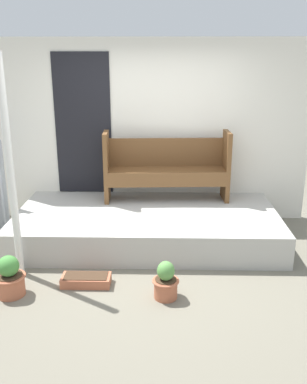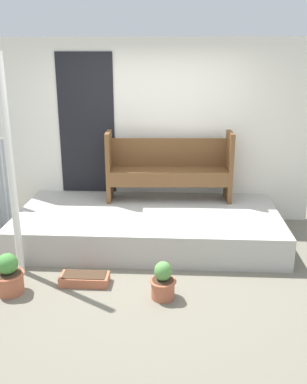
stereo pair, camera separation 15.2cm
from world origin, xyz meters
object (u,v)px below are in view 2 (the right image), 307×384
Objects in this scene: bench at (169,165)px; flower_pot_left at (9,276)px; support_post at (11,170)px; flower_pot_middle at (163,282)px; planter_box_rect at (85,279)px.

bench is 2.62m from flower_pot_left.
support_post is 1.99m from flower_pot_middle.
flower_pot_middle is at bearing -0.53° from flower_pot_left.
flower_pot_left reaches higher than planter_box_rect.
flower_pot_middle is (1.60, -0.01, -0.02)m from flower_pot_left.
support_post is 2.25m from bench.
support_post is 1.41m from planter_box_rect.
support_post reaches higher than bench.
planter_box_rect is (-0.87, -1.73, -0.84)m from bench.
bench is 2.09m from flower_pot_middle.
bench reaches higher than flower_pot_left.
flower_pot_left is 0.84× the size of planter_box_rect.
support_post is at bearing 95.55° from flower_pot_left.
flower_pot_middle is at bearing -93.34° from bench.
bench reaches higher than flower_pot_middle.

